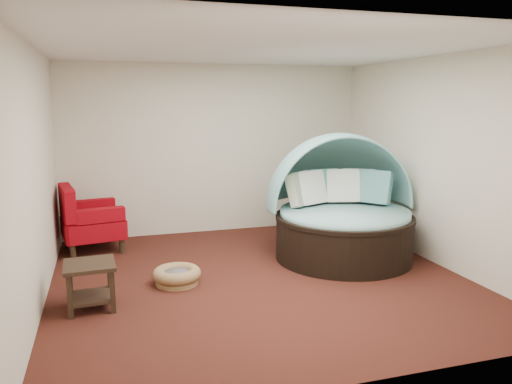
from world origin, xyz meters
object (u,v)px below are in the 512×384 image
object	(u,v)px
canopy_daybed	(342,200)
pet_basket	(177,275)
side_table	(90,279)
red_armchair	(88,221)

from	to	relation	value
canopy_daybed	pet_basket	size ratio (longest dim) A/B	2.98
canopy_daybed	side_table	size ratio (longest dim) A/B	3.99
pet_basket	red_armchair	xyz separation A→B (m)	(-1.05, 1.77, 0.35)
red_armchair	side_table	size ratio (longest dim) A/B	1.82
canopy_daybed	red_armchair	bearing A→B (deg)	164.81
pet_basket	side_table	distance (m)	1.10
pet_basket	side_table	xyz separation A→B (m)	(-0.98, -0.45, 0.22)
pet_basket	red_armchair	distance (m)	2.08
canopy_daybed	side_table	bearing A→B (deg)	-159.42
canopy_daybed	pet_basket	world-z (taller)	canopy_daybed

